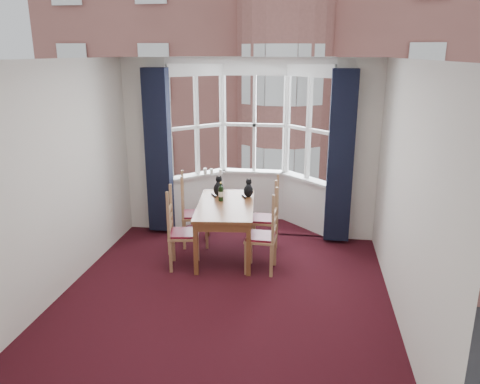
% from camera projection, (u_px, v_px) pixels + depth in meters
% --- Properties ---
extents(floor, '(4.50, 4.50, 0.00)m').
position_uv_depth(floor, '(223.00, 299.00, 5.65)').
color(floor, black).
rests_on(floor, ground).
extents(ceiling, '(4.50, 4.50, 0.00)m').
position_uv_depth(ceiling, '(220.00, 59.00, 4.85)').
color(ceiling, white).
rests_on(ceiling, floor).
extents(wall_left, '(0.00, 4.50, 4.50)m').
position_uv_depth(wall_left, '(56.00, 181.00, 5.54)').
color(wall_left, silver).
rests_on(wall_left, floor).
extents(wall_right, '(0.00, 4.50, 4.50)m').
position_uv_depth(wall_right, '(407.00, 196.00, 4.96)').
color(wall_right, silver).
rests_on(wall_right, floor).
extents(wall_near, '(4.00, 0.00, 4.00)m').
position_uv_depth(wall_near, '(159.00, 281.00, 3.12)').
color(wall_near, silver).
rests_on(wall_near, floor).
extents(wall_back_pier_left, '(0.70, 0.12, 2.80)m').
position_uv_depth(wall_back_pier_left, '(148.00, 146.00, 7.62)').
color(wall_back_pier_left, silver).
rests_on(wall_back_pier_left, floor).
extents(wall_back_pier_right, '(0.70, 0.12, 2.80)m').
position_uv_depth(wall_back_pier_right, '(355.00, 152.00, 7.14)').
color(wall_back_pier_right, silver).
rests_on(wall_back_pier_right, floor).
extents(bay_window, '(2.76, 0.94, 2.80)m').
position_uv_depth(bay_window, '(252.00, 143.00, 7.86)').
color(bay_window, white).
rests_on(bay_window, floor).
extents(curtain_left, '(0.38, 0.22, 2.60)m').
position_uv_depth(curtain_left, '(159.00, 152.00, 7.43)').
color(curtain_left, black).
rests_on(curtain_left, floor).
extents(curtain_right, '(0.38, 0.22, 2.60)m').
position_uv_depth(curtain_right, '(340.00, 158.00, 7.02)').
color(curtain_right, black).
rests_on(curtain_right, floor).
extents(dining_table, '(0.96, 1.57, 0.77)m').
position_uv_depth(dining_table, '(226.00, 210.00, 6.75)').
color(dining_table, brown).
rests_on(dining_table, floor).
extents(chair_left_near, '(0.47, 0.48, 0.92)m').
position_uv_depth(chair_left_near, '(177.00, 235.00, 6.40)').
color(chair_left_near, '#A2774F').
rests_on(chair_left_near, floor).
extents(chair_left_far, '(0.49, 0.50, 0.92)m').
position_uv_depth(chair_left_far, '(189.00, 216.00, 7.15)').
color(chair_left_far, '#A2774F').
rests_on(chair_left_far, floor).
extents(chair_right_near, '(0.42, 0.44, 0.92)m').
position_uv_depth(chair_right_near, '(268.00, 238.00, 6.27)').
color(chair_right_near, '#A2774F').
rests_on(chair_right_near, floor).
extents(chair_right_far, '(0.40, 0.42, 0.92)m').
position_uv_depth(chair_right_far, '(270.00, 220.00, 6.95)').
color(chair_right_far, '#A2774F').
rests_on(chair_right_far, floor).
extents(cat_left, '(0.18, 0.24, 0.31)m').
position_uv_depth(cat_left, '(219.00, 188.00, 7.11)').
color(cat_left, black).
rests_on(cat_left, dining_table).
extents(cat_right, '(0.16, 0.21, 0.28)m').
position_uv_depth(cat_right, '(248.00, 190.00, 7.05)').
color(cat_right, black).
rests_on(cat_right, dining_table).
extents(wine_bottle, '(0.07, 0.07, 0.28)m').
position_uv_depth(wine_bottle, '(221.00, 193.00, 6.84)').
color(wine_bottle, black).
rests_on(wine_bottle, dining_table).
extents(candle_tall, '(0.06, 0.06, 0.11)m').
position_uv_depth(candle_tall, '(205.00, 171.00, 7.96)').
color(candle_tall, white).
rests_on(candle_tall, bay_window).
extents(candle_short, '(0.06, 0.06, 0.09)m').
position_uv_depth(candle_short, '(212.00, 172.00, 7.98)').
color(candle_short, white).
rests_on(candle_short, bay_window).
extents(candle_extra, '(0.05, 0.05, 0.08)m').
position_uv_depth(candle_extra, '(220.00, 172.00, 7.98)').
color(candle_extra, white).
rests_on(candle_extra, bay_window).
extents(street, '(80.00, 80.00, 0.00)m').
position_uv_depth(street, '(297.00, 166.00, 37.92)').
color(street, '#333335').
rests_on(street, ground).
extents(tenement_building, '(18.40, 7.80, 15.20)m').
position_uv_depth(tenement_building, '(288.00, 86.00, 18.46)').
color(tenement_building, '#9D5B51').
rests_on(tenement_building, street).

